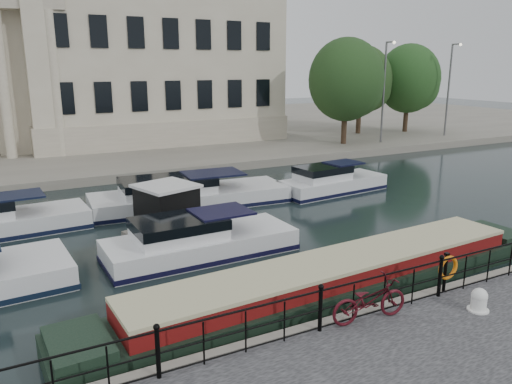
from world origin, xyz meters
TOP-DOWN VIEW (x-y plane):
  - ground_plane at (0.00, 0.00)m, footprint 160.00×160.00m
  - far_bank at (0.00, 39.00)m, footprint 120.00×42.00m
  - railing at (0.00, -2.25)m, footprint 24.14×0.14m
  - civic_building at (-1.00, 34.71)m, footprint 53.55×31.84m
  - lamp_posts at (26.00, 20.70)m, footprint 8.24×1.55m
  - bicycle at (1.38, -2.40)m, footprint 2.18×0.93m
  - mooring_bollard at (4.27, -3.34)m, footprint 0.55×0.55m
  - life_ring_post at (4.37, -2.17)m, footprint 0.71×0.19m
  - narrowboat at (2.22, 0.01)m, footprint 16.68×3.08m
  - harbour_hut at (-0.52, 7.87)m, footprint 3.52×3.20m
  - cabin_cruisers at (-1.89, 8.65)m, footprint 26.42×9.82m
  - trees at (23.95, 23.85)m, footprint 15.90×10.43m

SIDE VIEW (x-z plane):
  - ground_plane at x=0.00m, z-range 0.00..0.00m
  - far_bank at x=0.00m, z-range 0.00..0.55m
  - narrowboat at x=2.22m, z-range -0.44..1.17m
  - cabin_cruisers at x=-1.89m, z-range -0.63..1.36m
  - mooring_bollard at x=4.27m, z-range 0.53..1.15m
  - harbour_hut at x=-0.52m, z-range -0.14..2.04m
  - bicycle at x=1.38m, z-range 0.55..1.66m
  - railing at x=0.00m, z-range 0.59..1.81m
  - life_ring_post at x=4.37m, z-range 0.70..1.86m
  - lamp_posts at x=26.00m, z-range 0.76..8.83m
  - trees at x=23.95m, z-range 1.15..9.56m
  - civic_building at x=-1.00m, z-range -1.39..15.46m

